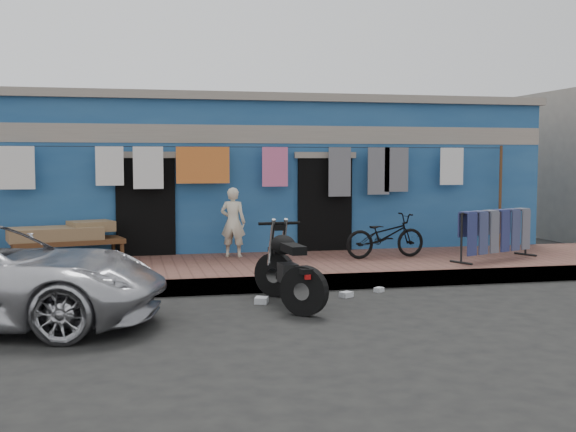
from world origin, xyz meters
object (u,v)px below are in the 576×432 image
at_px(motorcycle, 289,265).
at_px(jeans_rack, 495,234).
at_px(seated_person, 233,222).
at_px(bicycle, 385,231).
at_px(charpoy, 68,243).

bearing_deg(motorcycle, jeans_rack, 21.78).
bearing_deg(motorcycle, seated_person, 90.98).
bearing_deg(seated_person, motorcycle, 118.16).
bearing_deg(seated_person, bicycle, -171.47).
relative_size(bicycle, charpoy, 0.71).
xyz_separation_m(seated_person, bicycle, (2.73, -0.71, -0.15)).
xyz_separation_m(bicycle, motorcycle, (-2.43, -2.72, -0.18)).
relative_size(seated_person, jeans_rack, 0.67).
relative_size(seated_person, bicycle, 0.84).
distance_m(bicycle, jeans_rack, 1.98).
height_order(seated_person, jeans_rack, seated_person).
bearing_deg(jeans_rack, bicycle, 161.23).
height_order(seated_person, charpoy, seated_person).
height_order(motorcycle, charpoy, motorcycle).
relative_size(motorcycle, jeans_rack, 0.94).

